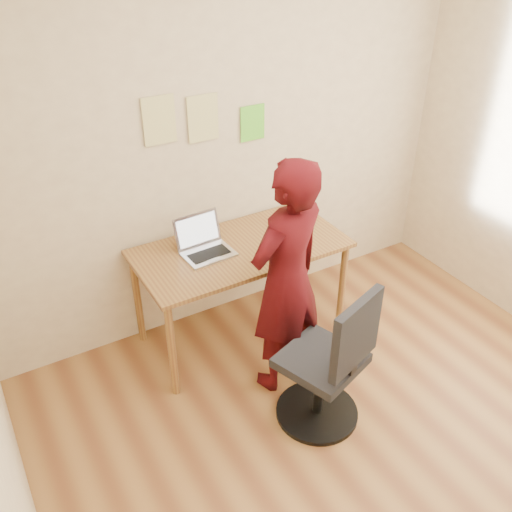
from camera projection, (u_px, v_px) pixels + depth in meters
room at (416, 265)px, 2.49m from camera, size 3.58×3.58×2.78m
desk at (241, 258)px, 3.82m from camera, size 1.40×0.70×0.74m
laptop at (204, 245)px, 3.69m from camera, size 0.34×0.30×0.23m
paper_sheet at (291, 234)px, 3.90m from camera, size 0.32×0.37×0.00m
phone at (292, 250)px, 3.73m from camera, size 0.06×0.11×0.01m
wall_note_left at (159, 120)px, 3.44m from camera, size 0.21×0.00×0.30m
wall_note_mid at (203, 118)px, 3.58m from camera, size 0.21×0.00×0.30m
wall_note_right at (253, 123)px, 3.78m from camera, size 0.18×0.00×0.24m
office_chair at (330, 369)px, 3.27m from camera, size 0.54×0.55×0.97m
person at (286, 280)px, 3.38m from camera, size 0.65×0.51×1.56m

